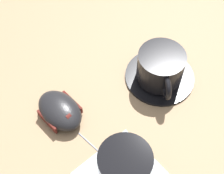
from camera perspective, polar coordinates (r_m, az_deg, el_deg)
The scene contains 5 objects.
ground_plane at distance 0.63m, azimuth 7.39°, elevation -6.68°, with size 3.00×3.00×0.00m, color #9E7F5B.
saucer at distance 0.69m, azimuth 7.93°, elevation 1.86°, with size 0.14×0.14×0.01m, color black.
coffee_cup at distance 0.65m, azimuth 8.10°, elevation 3.28°, with size 0.11×0.09×0.06m.
computer_mouse at distance 0.63m, azimuth -8.66°, elevation -3.87°, with size 0.11×0.08×0.04m.
drinking_glass at distance 0.54m, azimuth 2.07°, elevation -13.52°, with size 0.08×0.08×0.09m, color black.
Camera 1 is at (0.19, -0.22, 0.56)m, focal length 55.00 mm.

